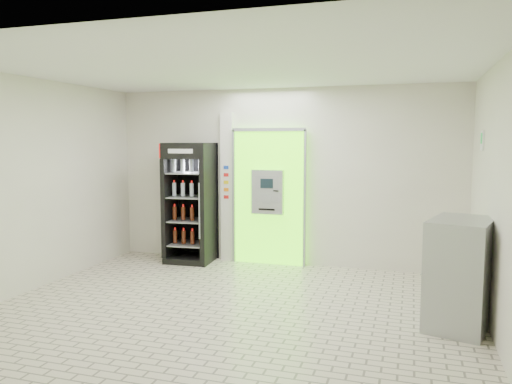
% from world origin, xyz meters
% --- Properties ---
extents(ground, '(6.00, 6.00, 0.00)m').
position_xyz_m(ground, '(0.00, 0.00, 0.00)').
color(ground, beige).
rests_on(ground, ground).
extents(room_shell, '(6.00, 6.00, 6.00)m').
position_xyz_m(room_shell, '(0.00, 0.00, 1.84)').
color(room_shell, silver).
rests_on(room_shell, ground).
extents(atm_assembly, '(1.30, 0.24, 2.33)m').
position_xyz_m(atm_assembly, '(-0.20, 2.41, 1.17)').
color(atm_assembly, '#5EFF0D').
rests_on(atm_assembly, ground).
extents(pillar, '(0.22, 0.11, 2.60)m').
position_xyz_m(pillar, '(-0.98, 2.45, 1.30)').
color(pillar, silver).
rests_on(pillar, ground).
extents(beverage_cooler, '(0.83, 0.77, 2.08)m').
position_xyz_m(beverage_cooler, '(-1.56, 2.15, 1.00)').
color(beverage_cooler, black).
rests_on(beverage_cooler, ground).
extents(steel_cabinet, '(0.86, 1.07, 1.24)m').
position_xyz_m(steel_cabinet, '(2.68, 0.23, 0.62)').
color(steel_cabinet, '#999CA0').
rests_on(steel_cabinet, ground).
extents(exit_sign, '(0.02, 0.22, 0.26)m').
position_xyz_m(exit_sign, '(2.99, 1.40, 2.12)').
color(exit_sign, white).
rests_on(exit_sign, room_shell).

